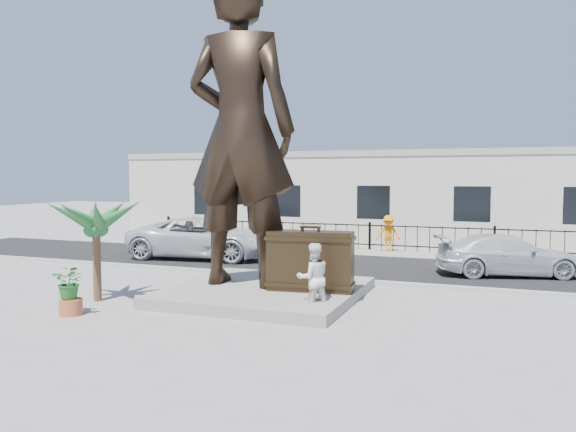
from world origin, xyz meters
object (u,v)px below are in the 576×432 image
object	(u,v)px
statue	(240,130)
tourist	(313,278)
suitcase	(310,261)
car_white	(203,238)

from	to	relation	value
statue	tourist	xyz separation A→B (m)	(2.63, -1.28, -3.87)
suitcase	tourist	bearing A→B (deg)	-74.71
suitcase	tourist	xyz separation A→B (m)	(0.47, -1.17, -0.24)
tourist	suitcase	bearing A→B (deg)	-103.21
tourist	car_white	world-z (taller)	tourist
statue	suitcase	world-z (taller)	statue
statue	tourist	bearing A→B (deg)	152.20
statue	tourist	size ratio (longest dim) A/B	5.04
suitcase	tourist	size ratio (longest dim) A/B	1.32
statue	car_white	size ratio (longest dim) A/B	1.44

